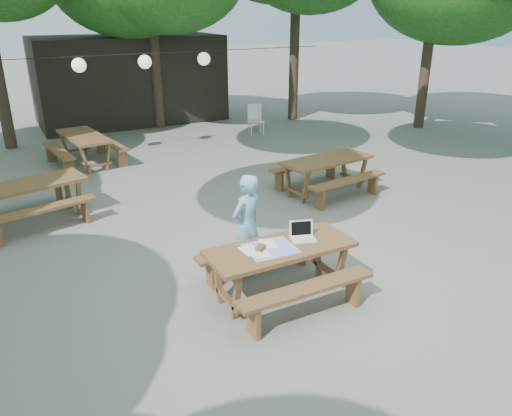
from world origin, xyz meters
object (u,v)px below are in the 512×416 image
object	(u,v)px
main_picnic_table	(280,270)
woman	(247,226)
picnic_table_nw	(30,202)
plastic_chair	(256,125)

from	to	relation	value
main_picnic_table	woman	xyz separation A→B (m)	(-0.12, 0.77, 0.39)
picnic_table_nw	woman	distance (m)	4.45
main_picnic_table	woman	size ratio (longest dim) A/B	1.29
woman	plastic_chair	bearing A→B (deg)	-142.19
picnic_table_nw	woman	xyz separation A→B (m)	(2.63, -3.56, 0.39)
woman	plastic_chair	world-z (taller)	woman
woman	plastic_chair	size ratio (longest dim) A/B	1.72
picnic_table_nw	plastic_chair	size ratio (longest dim) A/B	2.45
main_picnic_table	plastic_chair	world-z (taller)	plastic_chair
plastic_chair	woman	bearing A→B (deg)	-104.23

